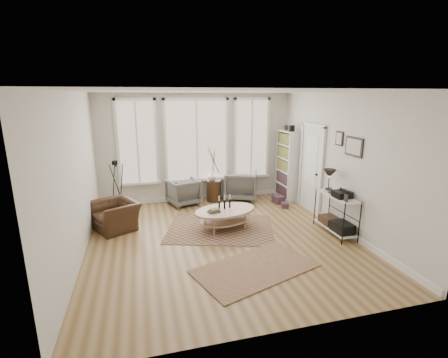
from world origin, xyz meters
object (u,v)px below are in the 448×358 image
object	(u,v)px
armchair_right	(241,185)
bookcase	(287,165)
armchair_left	(183,192)
side_table	(214,173)
low_shelf	(336,210)
coffee_table	(225,214)
accent_chair	(115,215)

from	to	relation	value
armchair_right	bookcase	bearing A→B (deg)	-168.71
armchair_left	side_table	distance (m)	0.96
low_shelf	side_table	xyz separation A→B (m)	(-1.98, 2.75, 0.28)
low_shelf	armchair_right	xyz separation A→B (m)	(-1.20, 2.75, -0.11)
low_shelf	armchair_left	size ratio (longest dim) A/B	1.72
coffee_table	armchair_right	xyz separation A→B (m)	(0.98, 1.92, 0.06)
accent_chair	armchair_right	bearing A→B (deg)	83.15
coffee_table	armchair_left	xyz separation A→B (m)	(-0.65, 1.87, 0.00)
bookcase	armchair_right	xyz separation A→B (m)	(-1.26, 0.22, -0.56)
bookcase	accent_chair	distance (m)	4.71
bookcase	coffee_table	distance (m)	2.88
low_shelf	accent_chair	world-z (taller)	low_shelf
bookcase	low_shelf	xyz separation A→B (m)	(-0.06, -2.52, -0.44)
low_shelf	side_table	world-z (taller)	side_table
bookcase	accent_chair	xyz separation A→B (m)	(-4.54, -1.09, -0.65)
low_shelf	armchair_right	size ratio (longest dim) A/B	1.50
coffee_table	side_table	distance (m)	1.99
armchair_right	accent_chair	xyz separation A→B (m)	(-3.28, -1.32, -0.09)
side_table	accent_chair	size ratio (longest dim) A/B	1.75
armchair_left	side_table	world-z (taller)	side_table
low_shelf	armchair_right	world-z (taller)	low_shelf
bookcase	low_shelf	world-z (taller)	bookcase
bookcase	accent_chair	bearing A→B (deg)	-166.47
bookcase	armchair_left	world-z (taller)	bookcase
bookcase	armchair_left	xyz separation A→B (m)	(-2.88, 0.17, -0.61)
armchair_right	accent_chair	world-z (taller)	armchair_right
coffee_table	armchair_right	distance (m)	2.16
armchair_left	armchair_right	world-z (taller)	armchair_right
side_table	accent_chair	world-z (taller)	side_table
coffee_table	accent_chair	bearing A→B (deg)	165.21
armchair_right	side_table	distance (m)	0.87
armchair_right	side_table	bearing A→B (deg)	21.42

